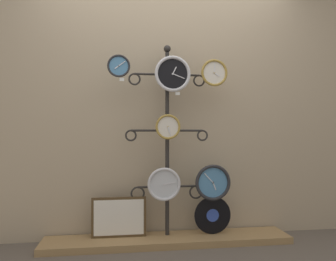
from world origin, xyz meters
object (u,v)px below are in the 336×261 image
(clock_bottom_right, at_px, (213,183))
(picture_frame, at_px, (119,217))
(clock_top_left, at_px, (119,66))
(display_stand, at_px, (167,174))
(vinyl_record, at_px, (213,215))
(clock_top_center, at_px, (173,74))
(clock_middle_center, at_px, (168,127))
(clock_top_right, at_px, (214,73))
(clock_bottom_center, at_px, (164,184))

(clock_bottom_right, distance_m, picture_frame, 0.89)
(clock_top_left, xyz_separation_m, clock_bottom_right, (0.84, -0.00, -1.02))
(display_stand, relative_size, vinyl_record, 5.22)
(clock_top_left, xyz_separation_m, clock_top_center, (0.48, 0.02, -0.05))
(clock_top_left, relative_size, clock_middle_center, 0.88)
(clock_bottom_right, bearing_deg, clock_middle_center, 177.17)
(display_stand, bearing_deg, clock_middle_center, -94.05)
(clock_bottom_right, bearing_deg, clock_top_right, 49.24)
(clock_top_left, relative_size, clock_bottom_right, 0.61)
(display_stand, relative_size, clock_middle_center, 7.98)
(picture_frame, bearing_deg, display_stand, 1.63)
(clock_top_right, height_order, clock_middle_center, clock_top_right)
(clock_top_left, height_order, clock_bottom_center, clock_top_left)
(clock_top_right, height_order, clock_bottom_center, clock_top_right)
(display_stand, bearing_deg, clock_top_right, -11.61)
(clock_top_center, height_order, clock_bottom_right, clock_top_center)
(clock_bottom_right, bearing_deg, clock_top_center, 176.05)
(display_stand, height_order, clock_bottom_center, display_stand)
(display_stand, distance_m, clock_top_center, 0.91)
(display_stand, distance_m, picture_frame, 0.58)
(display_stand, height_order, clock_middle_center, display_stand)
(clock_middle_center, height_order, clock_bottom_center, clock_middle_center)
(clock_bottom_right, bearing_deg, vinyl_record, 76.13)
(clock_bottom_center, xyz_separation_m, vinyl_record, (0.46, 0.04, -0.30))
(clock_middle_center, bearing_deg, clock_top_center, 6.51)
(vinyl_record, relative_size, picture_frame, 0.71)
(clock_bottom_right, height_order, vinyl_record, clock_bottom_right)
(picture_frame, bearing_deg, clock_top_center, -8.70)
(clock_top_left, bearing_deg, clock_middle_center, 2.57)
(clock_top_right, xyz_separation_m, vinyl_record, (-0.00, 0.05, -1.30))
(display_stand, distance_m, clock_bottom_center, 0.12)
(vinyl_record, bearing_deg, clock_bottom_right, -103.87)
(display_stand, bearing_deg, vinyl_record, -5.45)
(clock_middle_center, relative_size, vinyl_record, 0.65)
(clock_bottom_right, xyz_separation_m, vinyl_record, (0.02, 0.07, -0.31))
(display_stand, xyz_separation_m, vinyl_record, (0.42, -0.04, -0.38))
(clock_bottom_center, xyz_separation_m, picture_frame, (-0.40, 0.07, -0.30))
(clock_top_center, distance_m, picture_frame, 1.36)
(display_stand, distance_m, clock_top_right, 1.02)
(display_stand, xyz_separation_m, clock_top_center, (0.04, -0.08, 0.90))
(display_stand, relative_size, clock_top_left, 9.07)
(clock_top_center, xyz_separation_m, clock_bottom_center, (-0.08, 0.00, -0.98))
(clock_top_right, bearing_deg, picture_frame, 175.08)
(clock_top_center, bearing_deg, clock_top_right, -0.19)
(clock_top_right, distance_m, vinyl_record, 1.30)
(clock_top_left, xyz_separation_m, clock_middle_center, (0.43, 0.02, -0.52))
(clock_bottom_right, relative_size, picture_frame, 0.67)
(clock_bottom_center, bearing_deg, vinyl_record, 5.31)
(vinyl_record, distance_m, picture_frame, 0.85)
(display_stand, height_order, picture_frame, display_stand)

